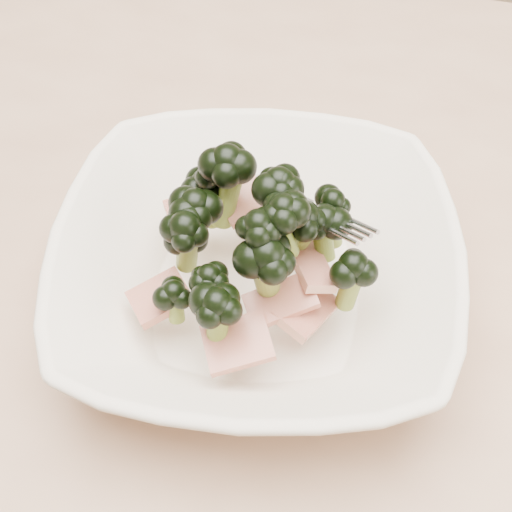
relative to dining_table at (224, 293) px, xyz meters
The scene contains 2 objects.
dining_table is the anchor object (origin of this frame).
broccoli_dish 0.16m from the dining_table, 54.80° to the right, with size 0.33×0.33×0.12m.
Camera 1 is at (0.13, -0.37, 1.18)m, focal length 50.00 mm.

